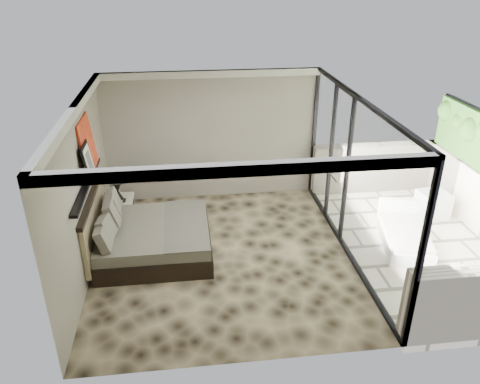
{
  "coord_description": "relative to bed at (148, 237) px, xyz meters",
  "views": [
    {
      "loc": [
        -0.57,
        -6.99,
        4.69
      ],
      "look_at": [
        0.36,
        0.4,
        1.07
      ],
      "focal_mm": 35.0,
      "sensor_mm": 36.0,
      "label": 1
    }
  ],
  "objects": [
    {
      "name": "table_lamp",
      "position": [
        -0.62,
        1.23,
        0.58
      ],
      "size": [
        0.34,
        0.34,
        0.62
      ],
      "color": "black",
      "rests_on": "nightstand"
    },
    {
      "name": "ceiling",
      "position": [
        1.3,
        -0.29,
        2.46
      ],
      "size": [
        4.5,
        5.0,
        0.02
      ],
      "primitive_type": "cube",
      "color": "silver",
      "rests_on": "back_wall"
    },
    {
      "name": "picture_ledge",
      "position": [
        -0.88,
        -0.19,
        1.17
      ],
      "size": [
        0.12,
        2.2,
        0.05
      ],
      "primitive_type": "cube",
      "color": "black",
      "rests_on": "left_wall"
    },
    {
      "name": "back_wall",
      "position": [
        1.3,
        2.2,
        1.07
      ],
      "size": [
        4.5,
        0.02,
        2.8
      ],
      "primitive_type": "cube",
      "color": "gray",
      "rests_on": "floor"
    },
    {
      "name": "bed",
      "position": [
        0.0,
        0.0,
        0.0
      ],
      "size": [
        2.03,
        1.97,
        1.12
      ],
      "color": "black",
      "rests_on": "floor"
    },
    {
      "name": "glass_wall",
      "position": [
        3.55,
        -0.29,
        1.07
      ],
      "size": [
        0.08,
        5.0,
        2.8
      ],
      "primitive_type": "cube",
      "color": "white",
      "rests_on": "floor"
    },
    {
      "name": "floor",
      "position": [
        1.3,
        -0.29,
        -0.33
      ],
      "size": [
        5.0,
        5.0,
        0.0
      ],
      "primitive_type": "plane",
      "color": "black",
      "rests_on": "ground"
    },
    {
      "name": "nightstand",
      "position": [
        -0.64,
        1.23,
        -0.04
      ],
      "size": [
        0.67,
        0.67,
        0.58
      ],
      "primitive_type": "cube",
      "rotation": [
        0.0,
        0.0,
        0.18
      ],
      "color": "black",
      "rests_on": "floor"
    },
    {
      "name": "ottoman",
      "position": [
        5.7,
        0.65,
        -0.06
      ],
      "size": [
        0.61,
        0.61,
        0.54
      ],
      "primitive_type": "cube",
      "rotation": [
        0.0,
        0.0,
        0.13
      ],
      "color": "silver",
      "rests_on": "terrace_slab"
    },
    {
      "name": "lounger",
      "position": [
        4.67,
        -0.29,
        -0.14
      ],
      "size": [
        1.1,
        1.67,
        0.6
      ],
      "rotation": [
        0.0,
        0.0,
        -0.23
      ],
      "color": "white",
      "rests_on": "terrace_slab"
    },
    {
      "name": "left_wall",
      "position": [
        -0.94,
        -0.29,
        1.07
      ],
      "size": [
        0.02,
        5.0,
        2.8
      ],
      "primitive_type": "cube",
      "color": "gray",
      "rests_on": "floor"
    },
    {
      "name": "abstract_canvas",
      "position": [
        -0.89,
        0.38,
        1.64
      ],
      "size": [
        0.13,
        0.9,
        0.9
      ],
      "primitive_type": "cube",
      "rotation": [
        0.0,
        -0.1,
        0.0
      ],
      "color": "red",
      "rests_on": "picture_ledge"
    },
    {
      "name": "terrace_slab",
      "position": [
        5.05,
        -0.29,
        -0.39
      ],
      "size": [
        3.0,
        5.0,
        0.12
      ],
      "primitive_type": "cube",
      "color": "beige",
      "rests_on": "ground"
    },
    {
      "name": "framed_print",
      "position": [
        -0.84,
        -0.01,
        1.49
      ],
      "size": [
        0.11,
        0.5,
        0.6
      ],
      "primitive_type": "cube",
      "rotation": [
        0.0,
        -0.14,
        0.0
      ],
      "color": "black",
      "rests_on": "picture_ledge"
    }
  ]
}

